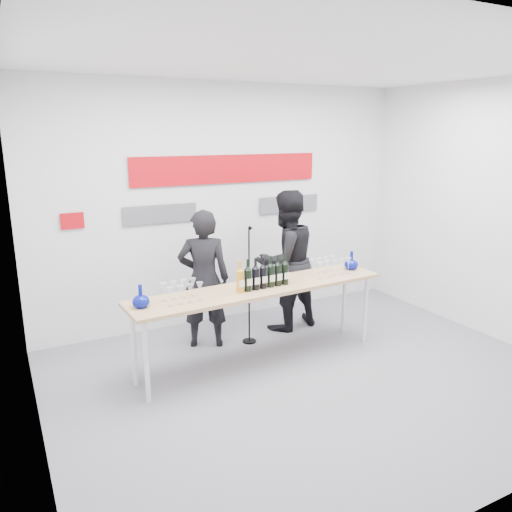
{
  "coord_description": "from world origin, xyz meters",
  "views": [
    {
      "loc": [
        -2.63,
        -3.77,
        2.42
      ],
      "look_at": [
        -0.29,
        0.68,
        1.15
      ],
      "focal_mm": 35.0,
      "sensor_mm": 36.0,
      "label": 1
    }
  ],
  "objects_px": {
    "presenter_left": "(204,279)",
    "presenter_right": "(286,261)",
    "tasting_table": "(260,293)",
    "mic_stand": "(249,308)"
  },
  "relations": [
    {
      "from": "presenter_left",
      "to": "presenter_right",
      "type": "bearing_deg",
      "value": -154.84
    },
    {
      "from": "tasting_table",
      "to": "presenter_right",
      "type": "distance_m",
      "value": 1.04
    },
    {
      "from": "presenter_left",
      "to": "presenter_right",
      "type": "xyz_separation_m",
      "value": [
        1.1,
        0.04,
        0.07
      ]
    },
    {
      "from": "tasting_table",
      "to": "presenter_right",
      "type": "relative_size",
      "value": 1.64
    },
    {
      "from": "presenter_right",
      "to": "mic_stand",
      "type": "relative_size",
      "value": 1.24
    },
    {
      "from": "presenter_right",
      "to": "mic_stand",
      "type": "distance_m",
      "value": 0.79
    },
    {
      "from": "tasting_table",
      "to": "presenter_left",
      "type": "distance_m",
      "value": 0.77
    },
    {
      "from": "presenter_right",
      "to": "mic_stand",
      "type": "bearing_deg",
      "value": 11.34
    },
    {
      "from": "tasting_table",
      "to": "presenter_left",
      "type": "xyz_separation_m",
      "value": [
        -0.36,
        0.68,
        0.01
      ]
    },
    {
      "from": "tasting_table",
      "to": "mic_stand",
      "type": "relative_size",
      "value": 2.04
    }
  ]
}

